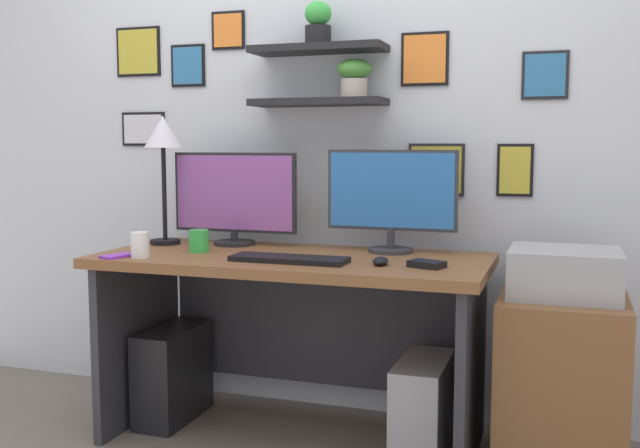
% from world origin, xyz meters
% --- Properties ---
extents(ground_plane, '(8.00, 8.00, 0.00)m').
position_xyz_m(ground_plane, '(0.00, 0.00, 0.00)').
color(ground_plane, '#70665B').
extents(back_wall_assembly, '(4.40, 0.24, 2.70)m').
position_xyz_m(back_wall_assembly, '(0.00, 0.44, 1.35)').
color(back_wall_assembly, silver).
rests_on(back_wall_assembly, ground).
extents(desk, '(1.53, 0.68, 0.75)m').
position_xyz_m(desk, '(0.00, 0.05, 0.54)').
color(desk, brown).
rests_on(desk, ground).
extents(monitor_left, '(0.56, 0.18, 0.40)m').
position_xyz_m(monitor_left, '(-0.35, 0.22, 0.96)').
color(monitor_left, black).
rests_on(monitor_left, desk).
extents(monitor_right, '(0.53, 0.18, 0.41)m').
position_xyz_m(monitor_right, '(0.35, 0.22, 0.97)').
color(monitor_right, '#2D2D33').
rests_on(monitor_right, desk).
extents(keyboard, '(0.44, 0.14, 0.02)m').
position_xyz_m(keyboard, '(0.04, -0.14, 0.76)').
color(keyboard, black).
rests_on(keyboard, desk).
extents(computer_mouse, '(0.06, 0.09, 0.03)m').
position_xyz_m(computer_mouse, '(0.39, -0.11, 0.77)').
color(computer_mouse, black).
rests_on(computer_mouse, desk).
extents(desk_lamp, '(0.16, 0.16, 0.56)m').
position_xyz_m(desk_lamp, '(-0.64, 0.13, 1.19)').
color(desk_lamp, black).
rests_on(desk_lamp, desk).
extents(cell_phone, '(0.11, 0.15, 0.01)m').
position_xyz_m(cell_phone, '(-0.62, -0.25, 0.76)').
color(cell_phone, purple).
rests_on(cell_phone, desk).
extents(coffee_mug, '(0.08, 0.08, 0.09)m').
position_xyz_m(coffee_mug, '(-0.39, -0.03, 0.80)').
color(coffee_mug, green).
rests_on(coffee_mug, desk).
extents(pen_cup, '(0.07, 0.07, 0.10)m').
position_xyz_m(pen_cup, '(-0.53, -0.24, 0.80)').
color(pen_cup, white).
rests_on(pen_cup, desk).
extents(scissors_tray, '(0.14, 0.12, 0.02)m').
position_xyz_m(scissors_tray, '(0.55, -0.11, 0.76)').
color(scissors_tray, black).
rests_on(scissors_tray, desk).
extents(drawer_cabinet, '(0.44, 0.50, 0.65)m').
position_xyz_m(drawer_cabinet, '(1.02, 0.04, 0.32)').
color(drawer_cabinet, brown).
rests_on(drawer_cabinet, ground).
extents(printer, '(0.38, 0.34, 0.17)m').
position_xyz_m(printer, '(1.02, 0.04, 0.73)').
color(printer, '#9E9EA3').
rests_on(printer, drawer_cabinet).
extents(computer_tower_left, '(0.18, 0.40, 0.40)m').
position_xyz_m(computer_tower_left, '(-0.57, 0.05, 0.20)').
color(computer_tower_left, black).
rests_on(computer_tower_left, ground).
extents(computer_tower_right, '(0.18, 0.40, 0.38)m').
position_xyz_m(computer_tower_right, '(0.53, -0.01, 0.19)').
color(computer_tower_right, '#99999E').
rests_on(computer_tower_right, ground).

